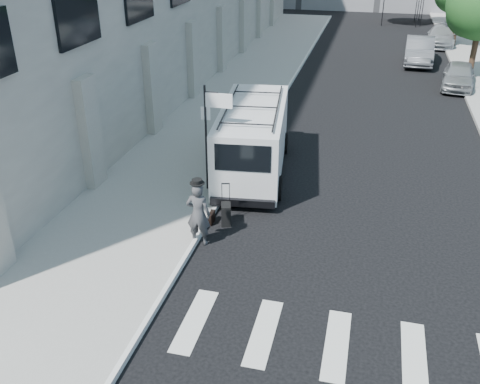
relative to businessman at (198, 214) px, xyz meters
The scene contains 11 objects.
ground 2.12m from the businessman, ahead, with size 120.00×120.00×0.00m, color black.
sidewalk_left 16.06m from the businessman, 98.43° to the left, with size 4.50×48.00×0.15m, color gray.
sign_pole 3.54m from the businessman, 98.62° to the left, with size 1.03×0.07×3.50m.
tree_near 22.32m from the businessman, 64.85° to the left, with size 3.80×3.83×6.03m.
businessman is the anchor object (origin of this frame).
briefcase 1.40m from the businessman, 90.00° to the left, with size 0.12×0.44×0.34m, color black.
suitcase 1.43m from the businessman, 70.00° to the left, with size 0.39×0.51×1.25m.
cargo_van 5.17m from the businessman, 85.85° to the left, with size 2.86×6.67×2.43m.
parked_car_a 20.12m from the businessman, 64.38° to the left, with size 1.61×4.01×1.37m, color gray.
parked_car_b 24.38m from the businessman, 73.56° to the left, with size 1.67×4.79×1.58m, color slate.
parked_car_c 30.61m from the businessman, 73.48° to the left, with size 1.92×4.73×1.37m, color #9DA1A5.
Camera 1 is at (2.30, -11.94, 8.14)m, focal length 40.00 mm.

